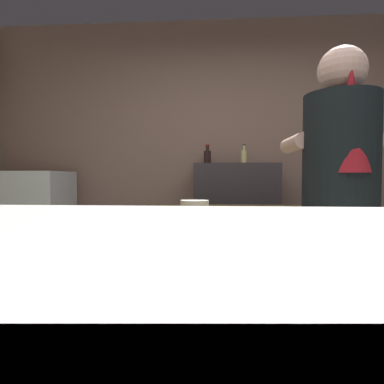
{
  "coord_description": "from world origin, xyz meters",
  "views": [
    {
      "loc": [
        -0.24,
        -1.29,
        1.11
      ],
      "look_at": [
        -0.28,
        -0.75,
        1.09
      ],
      "focal_mm": 31.2,
      "sensor_mm": 36.0,
      "label": 1
    }
  ],
  "objects_px": {
    "bartender": "(340,202)",
    "mixing_bowl": "(195,204)",
    "bottle_olive_oil": "(244,156)",
    "chefs_knife": "(363,209)",
    "mini_fridge": "(30,233)",
    "bottle_hot_sauce": "(207,156)"
  },
  "relations": [
    {
      "from": "bartender",
      "to": "chefs_knife",
      "type": "height_order",
      "value": "bartender"
    },
    {
      "from": "mini_fridge",
      "to": "chefs_knife",
      "type": "height_order",
      "value": "mini_fridge"
    },
    {
      "from": "bottle_hot_sauce",
      "to": "bottle_olive_oil",
      "type": "bearing_deg",
      "value": -9.37
    },
    {
      "from": "chefs_knife",
      "to": "mini_fridge",
      "type": "bearing_deg",
      "value": 152.44
    },
    {
      "from": "chefs_knife",
      "to": "bottle_olive_oil",
      "type": "height_order",
      "value": "bottle_olive_oil"
    },
    {
      "from": "bartender",
      "to": "mixing_bowl",
      "type": "distance_m",
      "value": 0.85
    },
    {
      "from": "mixing_bowl",
      "to": "chefs_knife",
      "type": "bearing_deg",
      "value": -3.65
    },
    {
      "from": "mixing_bowl",
      "to": "bottle_hot_sauce",
      "type": "xyz_separation_m",
      "value": [
        0.05,
        1.2,
        0.37
      ]
    },
    {
      "from": "bartender",
      "to": "bottle_olive_oil",
      "type": "relative_size",
      "value": 9.37
    },
    {
      "from": "bartender",
      "to": "mixing_bowl",
      "type": "xyz_separation_m",
      "value": [
        -0.71,
        0.47,
        -0.05
      ]
    },
    {
      "from": "bartender",
      "to": "mixing_bowl",
      "type": "relative_size",
      "value": 9.66
    },
    {
      "from": "mixing_bowl",
      "to": "mini_fridge",
      "type": "bearing_deg",
      "value": 149.22
    },
    {
      "from": "bottle_hot_sauce",
      "to": "mixing_bowl",
      "type": "bearing_deg",
      "value": -92.32
    },
    {
      "from": "bottle_hot_sauce",
      "to": "bottle_olive_oil",
      "type": "xyz_separation_m",
      "value": [
        0.35,
        -0.06,
        -0.0
      ]
    },
    {
      "from": "bottle_olive_oil",
      "to": "mixing_bowl",
      "type": "bearing_deg",
      "value": -109.24
    },
    {
      "from": "mixing_bowl",
      "to": "bottle_olive_oil",
      "type": "relative_size",
      "value": 0.97
    },
    {
      "from": "bottle_olive_oil",
      "to": "bartender",
      "type": "bearing_deg",
      "value": -79.03
    },
    {
      "from": "bartender",
      "to": "chefs_knife",
      "type": "relative_size",
      "value": 7.13
    },
    {
      "from": "bartender",
      "to": "bottle_hot_sauce",
      "type": "relative_size",
      "value": 9.09
    },
    {
      "from": "mixing_bowl",
      "to": "chefs_knife",
      "type": "relative_size",
      "value": 0.74
    },
    {
      "from": "bartender",
      "to": "bottle_olive_oil",
      "type": "bearing_deg",
      "value": 9.19
    },
    {
      "from": "chefs_knife",
      "to": "mixing_bowl",
      "type": "bearing_deg",
      "value": 170.32
    }
  ]
}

